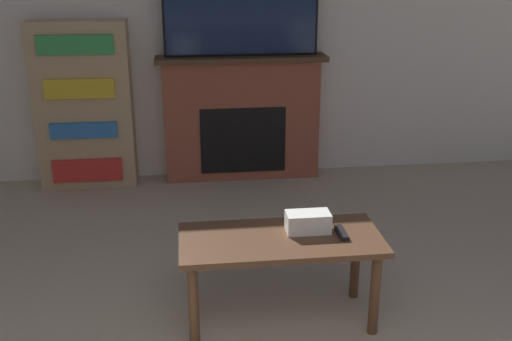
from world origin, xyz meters
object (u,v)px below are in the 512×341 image
Objects in this scene: tv at (241,6)px; bookshelf at (84,106)px; coffee_table at (281,250)px; fireplace at (242,117)px.

tv reaches higher than bookshelf.
bookshelf is at bearing -179.88° from tv.
coffee_table is 0.76× the size of bookshelf.
bookshelf reaches higher than coffee_table.
coffee_table is (-0.02, -2.15, -0.12)m from fireplace.
fireplace is 2.16m from coffee_table.
fireplace is 1.26m from bookshelf.
coffee_table is at bearing -90.52° from tv.
tv is 0.92× the size of bookshelf.
bookshelf is (-1.26, -0.02, 0.14)m from fireplace.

